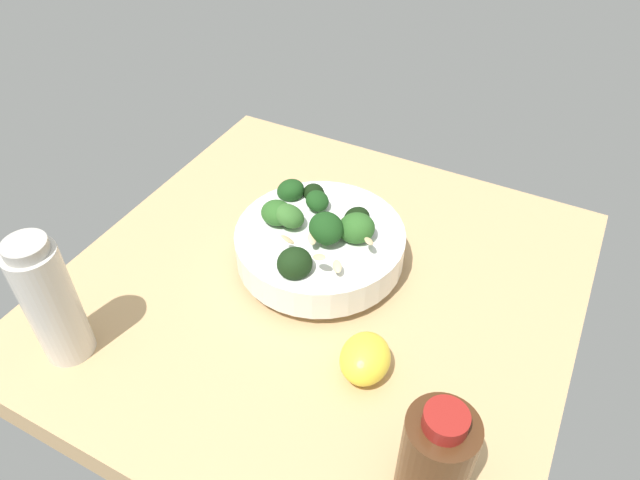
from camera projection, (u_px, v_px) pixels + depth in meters
ground_plane at (319, 294)px, 72.81cm from camera, size 60.13×60.13×4.34cm
bowl_of_broccoli at (319, 241)px, 71.31cm from camera, size 20.88×20.88×9.85cm
lemon_wedge at (365, 358)px, 60.21cm from camera, size 6.18×7.08×4.28cm
bottle_tall at (50, 302)px, 58.68cm from camera, size 5.23×5.23×15.77cm
bottle_short at (436, 457)px, 48.54cm from camera, size 6.19×6.19×12.11cm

